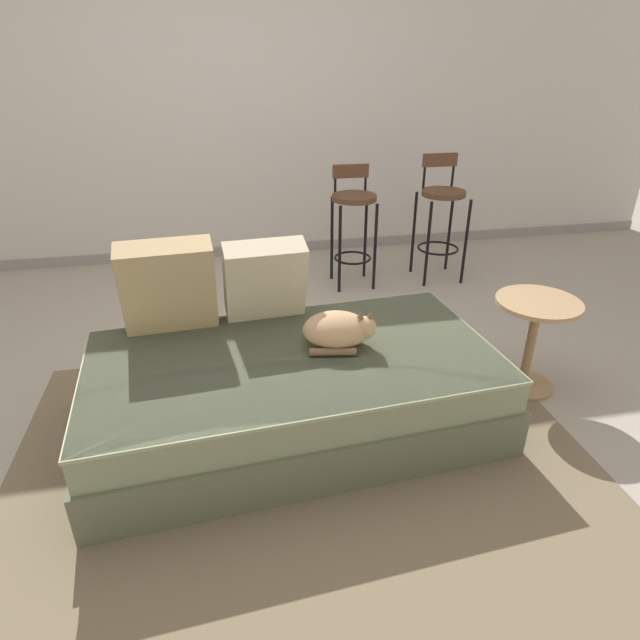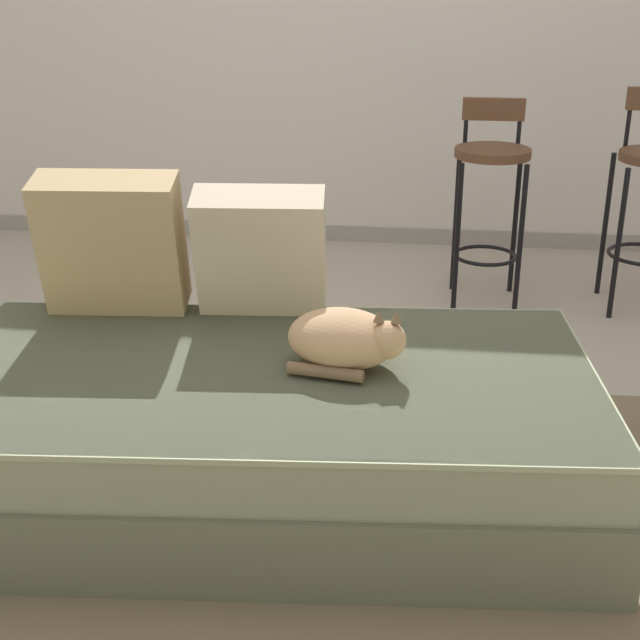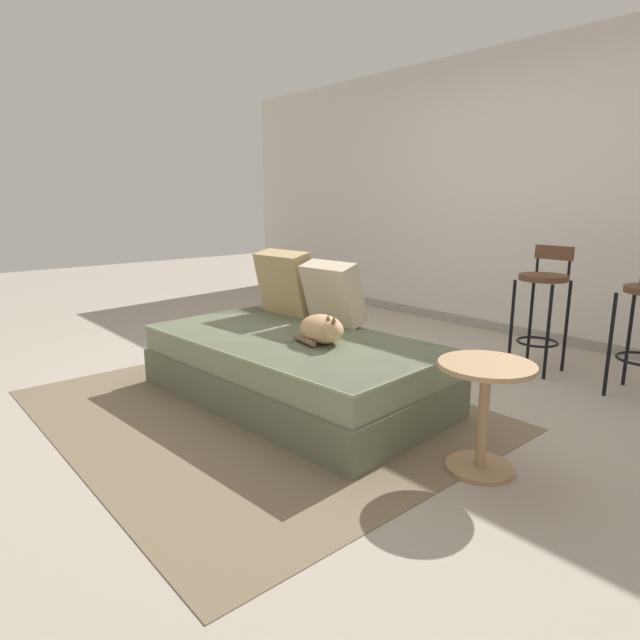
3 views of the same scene
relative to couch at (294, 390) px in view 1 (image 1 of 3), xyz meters
name	(u,v)px [view 1 (image 1 of 3)]	position (x,y,z in m)	size (l,w,h in m)	color
ground_plane	(284,382)	(0.00, 0.40, -0.21)	(16.00, 16.00, 0.00)	#A89E8E
wall_back_panel	(243,104)	(0.00, 2.65, 1.09)	(8.00, 0.10, 2.60)	silver
wall_baseboard_trim	(252,249)	(0.00, 2.60, -0.16)	(8.00, 0.02, 0.09)	gray
area_rug	(305,464)	(0.00, -0.30, -0.20)	(2.64, 2.14, 0.01)	#75664C
couch	(294,390)	(0.00, 0.00, 0.00)	(2.01, 1.18, 0.41)	#636B50
throw_pillow_corner	(168,286)	(-0.56, 0.38, 0.44)	(0.47, 0.29, 0.48)	tan
throw_pillow_middle	(265,280)	(-0.08, 0.41, 0.42)	(0.43, 0.29, 0.44)	beige
cat	(339,330)	(0.23, 0.05, 0.29)	(0.36, 0.29, 0.20)	tan
bar_stool_near_window	(353,214)	(0.74, 1.74, 0.36)	(0.34, 0.34, 0.92)	black
bar_stool_by_doorway	(441,210)	(1.45, 1.74, 0.36)	(0.34, 0.34, 0.98)	black
side_table	(533,332)	(1.32, 0.10, 0.14)	(0.44, 0.44, 0.53)	tan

